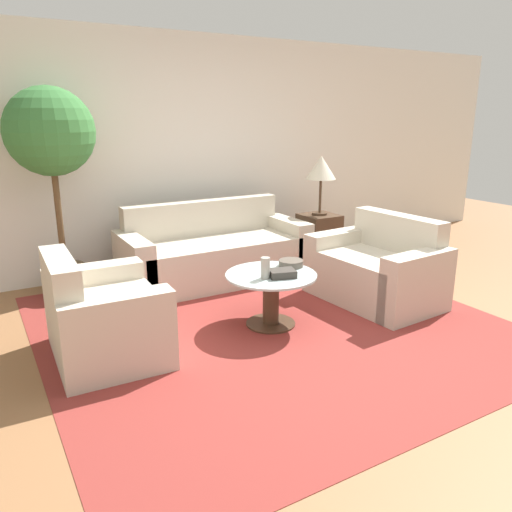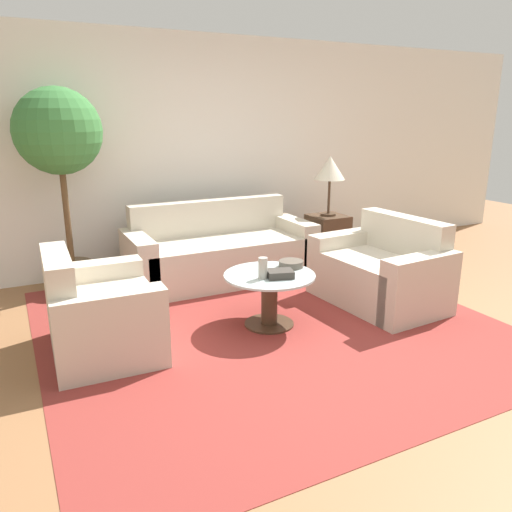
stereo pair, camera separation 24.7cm
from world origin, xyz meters
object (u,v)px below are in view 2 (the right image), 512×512
at_px(loveseat, 383,274).
at_px(table_lamp, 330,169).
at_px(sofa_main, 219,253).
at_px(coffee_table, 269,293).
at_px(armchair, 96,317).
at_px(potted_plant, 59,144).
at_px(vase, 263,268).
at_px(bowl, 291,264).
at_px(book_stack, 280,274).

bearing_deg(loveseat, table_lamp, 165.00).
xyz_separation_m(sofa_main, coffee_table, (-0.11, -1.36, 0.01)).
bearing_deg(table_lamp, armchair, -158.25).
height_order(coffee_table, potted_plant, potted_plant).
distance_m(sofa_main, vase, 1.48).
relative_size(potted_plant, bowl, 9.29).
xyz_separation_m(armchair, table_lamp, (2.86, 1.14, 0.84)).
distance_m(sofa_main, potted_plant, 1.91).
distance_m(coffee_table, bowl, 0.34).
height_order(potted_plant, bowl, potted_plant).
relative_size(sofa_main, vase, 11.26).
distance_m(coffee_table, vase, 0.28).
bearing_deg(loveseat, sofa_main, -144.76).
xyz_separation_m(armchair, book_stack, (1.43, -0.26, 0.20)).
xyz_separation_m(sofa_main, table_lamp, (1.36, -0.07, 0.84)).
bearing_deg(armchair, sofa_main, -49.03).
bearing_deg(bowl, coffee_table, -160.57).
bearing_deg(table_lamp, bowl, -135.36).
height_order(sofa_main, armchair, sofa_main).
bearing_deg(vase, bowl, 24.76).
bearing_deg(vase, book_stack, -15.59).
bearing_deg(potted_plant, loveseat, -32.12).
height_order(loveseat, bowl, loveseat).
relative_size(loveseat, vase, 7.12).
bearing_deg(sofa_main, armchair, -140.94).
distance_m(vase, bowl, 0.40).
bearing_deg(loveseat, book_stack, -88.51).
bearing_deg(loveseat, armchair, -97.15).
bearing_deg(sofa_main, potted_plant, 170.06).
bearing_deg(potted_plant, table_lamp, -6.67).
bearing_deg(coffee_table, loveseat, -0.16).
distance_m(table_lamp, bowl, 1.82).
bearing_deg(armchair, bowl, -90.00).
xyz_separation_m(sofa_main, vase, (-0.21, -1.44, 0.26)).
distance_m(coffee_table, table_lamp, 2.13).
relative_size(loveseat, bowl, 5.84).
bearing_deg(loveseat, potted_plant, -125.97).
bearing_deg(table_lamp, loveseat, -101.14).
bearing_deg(table_lamp, book_stack, -135.69).
bearing_deg(bowl, vase, -155.24).
distance_m(potted_plant, vase, 2.31).
xyz_separation_m(table_lamp, potted_plant, (-2.84, 0.33, 0.34)).
bearing_deg(armchair, coffee_table, -94.13).
xyz_separation_m(table_lamp, book_stack, (-1.44, -1.40, -0.64)).
distance_m(loveseat, potted_plant, 3.28).
xyz_separation_m(coffee_table, bowl, (0.26, 0.09, 0.19)).
height_order(potted_plant, vase, potted_plant).
bearing_deg(bowl, armchair, 178.09).
xyz_separation_m(armchair, bowl, (1.65, -0.05, 0.20)).
height_order(sofa_main, vase, sofa_main).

